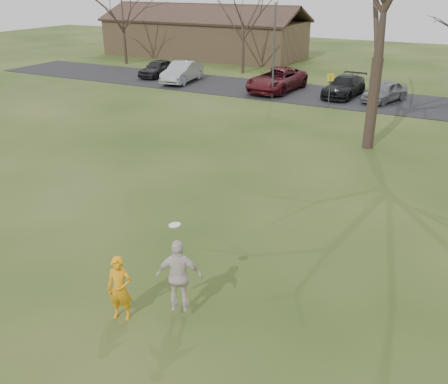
# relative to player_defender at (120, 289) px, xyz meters

# --- Properties ---
(ground) EXTENTS (120.00, 120.00, 0.00)m
(ground) POSITION_rel_player_defender_xyz_m (0.27, 0.71, -0.82)
(ground) COLOR #1E380F
(ground) RESTS_ON ground
(parking_strip) EXTENTS (62.00, 6.50, 0.04)m
(parking_strip) POSITION_rel_player_defender_xyz_m (0.27, 25.71, -0.80)
(parking_strip) COLOR black
(parking_strip) RESTS_ON ground
(player_defender) EXTENTS (0.69, 0.56, 1.63)m
(player_defender) POSITION_rel_player_defender_xyz_m (0.00, 0.00, 0.00)
(player_defender) COLOR orange
(player_defender) RESTS_ON ground
(car_0) EXTENTS (1.64, 3.97, 1.35)m
(car_0) POSITION_rel_player_defender_xyz_m (-17.07, 26.30, -0.10)
(car_0) COLOR black
(car_0) RESTS_ON parking_strip
(car_1) EXTENTS (2.20, 4.87, 1.55)m
(car_1) POSITION_rel_player_defender_xyz_m (-14.06, 25.25, -0.00)
(car_1) COLOR #9A9B9F
(car_1) RESTS_ON parking_strip
(car_2) EXTENTS (3.07, 5.92, 1.60)m
(car_2) POSITION_rel_player_defender_xyz_m (-6.38, 25.59, 0.02)
(car_2) COLOR #4F1219
(car_2) RESTS_ON parking_strip
(car_3) EXTENTS (2.27, 4.83, 1.36)m
(car_3) POSITION_rel_player_defender_xyz_m (-1.67, 26.05, -0.10)
(car_3) COLOR black
(car_3) RESTS_ON parking_strip
(car_4) EXTENTS (2.69, 4.11, 1.30)m
(car_4) POSITION_rel_player_defender_xyz_m (1.08, 25.76, -0.13)
(car_4) COLOR slate
(car_4) RESTS_ON parking_strip
(catching_play) EXTENTS (1.16, 0.85, 2.21)m
(catching_play) POSITION_rel_player_defender_xyz_m (1.23, 0.65, 0.34)
(catching_play) COLOR silver
(catching_play) RESTS_ON ground
(building) EXTENTS (20.60, 8.50, 5.14)m
(building) POSITION_rel_player_defender_xyz_m (-19.73, 38.71, 1.12)
(building) COLOR #8C6D4C
(building) RESTS_ON ground
(lamp_post) EXTENTS (0.34, 0.34, 6.27)m
(lamp_post) POSITION_rel_player_defender_xyz_m (-5.73, 23.21, 3.15)
(lamp_post) COLOR #47474C
(lamp_post) RESTS_ON ground
(sign_yellow) EXTENTS (0.35, 0.35, 2.08)m
(sign_yellow) POSITION_rel_player_defender_xyz_m (-1.73, 22.71, 0.63)
(sign_yellow) COLOR #47474C
(sign_yellow) RESTS_ON ground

